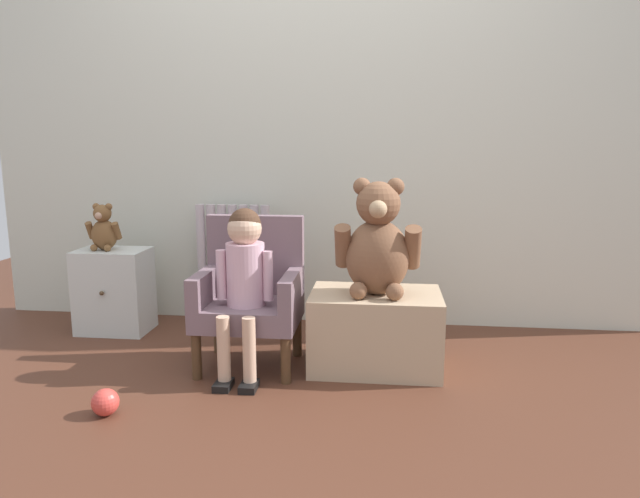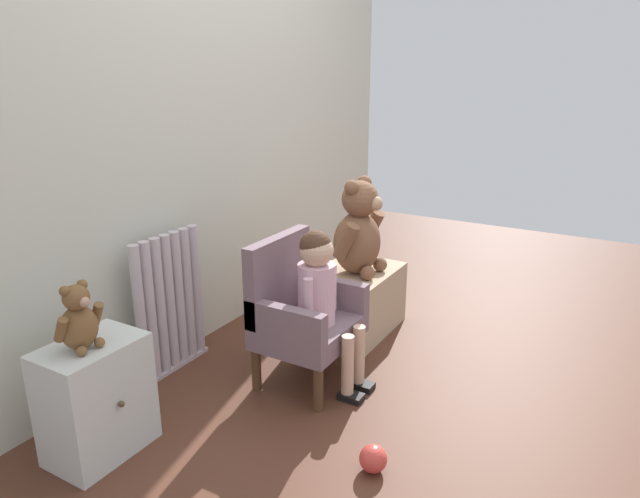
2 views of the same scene
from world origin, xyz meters
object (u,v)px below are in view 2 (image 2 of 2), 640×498
(radiator, at_px, (170,304))
(low_bench, at_px, (353,302))
(child_armchair, at_px, (300,312))
(toy_ball, at_px, (373,459))
(small_teddy_bear, at_px, (79,320))
(small_dresser, at_px, (96,399))
(child_figure, at_px, (321,287))
(large_teddy_bear, at_px, (358,232))

(radiator, bearing_deg, low_bench, -35.10)
(child_armchair, xyz_separation_m, toy_ball, (-0.43, -0.58, -0.29))
(radiator, relative_size, small_teddy_bear, 2.72)
(small_dresser, distance_m, low_bench, 1.47)
(child_figure, height_order, small_teddy_bear, child_figure)
(radiator, bearing_deg, child_figure, -71.31)
(child_figure, xyz_separation_m, low_bench, (0.58, 0.13, -0.31))
(child_figure, bearing_deg, low_bench, 12.58)
(large_teddy_bear, bearing_deg, small_teddy_bear, 165.72)
(radiator, xyz_separation_m, low_bench, (0.81, -0.57, -0.16))
(large_teddy_bear, xyz_separation_m, toy_ball, (-1.01, -0.58, -0.53))
(radiator, bearing_deg, small_dresser, -160.97)
(child_figure, relative_size, small_teddy_bear, 2.95)
(small_dresser, height_order, large_teddy_bear, large_teddy_bear)
(child_armchair, bearing_deg, toy_ball, -126.68)
(low_bench, height_order, small_teddy_bear, small_teddy_bear)
(large_teddy_bear, height_order, toy_ball, large_teddy_bear)
(radiator, height_order, toy_ball, radiator)
(low_bench, xyz_separation_m, small_teddy_bear, (-1.46, 0.35, 0.39))
(large_teddy_bear, relative_size, toy_ball, 5.01)
(radiator, height_order, low_bench, radiator)
(large_teddy_bear, height_order, small_teddy_bear, large_teddy_bear)
(radiator, xyz_separation_m, child_figure, (0.24, -0.70, 0.15))
(child_figure, height_order, toy_ball, child_figure)
(small_dresser, relative_size, toy_ball, 4.39)
(small_dresser, xyz_separation_m, small_teddy_bear, (-0.03, -0.01, 0.34))
(child_armchair, relative_size, large_teddy_bear, 1.32)
(large_teddy_bear, bearing_deg, child_armchair, 179.48)
(small_dresser, bearing_deg, large_teddy_bear, -14.86)
(low_bench, bearing_deg, toy_ball, -149.33)
(radiator, height_order, child_armchair, child_armchair)
(low_bench, bearing_deg, large_teddy_bear, -80.11)
(toy_ball, bearing_deg, small_dresser, 113.67)
(low_bench, bearing_deg, small_dresser, 165.92)
(child_figure, bearing_deg, small_teddy_bear, 151.55)
(radiator, xyz_separation_m, large_teddy_bear, (0.82, -0.59, 0.24))
(child_figure, relative_size, toy_ball, 7.15)
(child_armchair, distance_m, low_bench, 0.60)
(small_dresser, height_order, small_teddy_bear, small_teddy_bear)
(low_bench, distance_m, large_teddy_bear, 0.41)
(child_figure, height_order, large_teddy_bear, large_teddy_bear)
(small_dresser, height_order, child_figure, child_figure)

